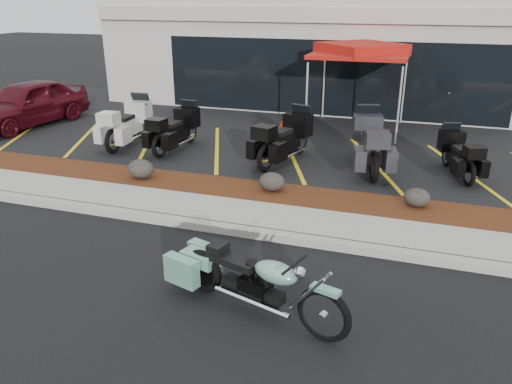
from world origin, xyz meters
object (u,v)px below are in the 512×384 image
(hero_cruiser, at_px, (325,307))
(traffic_cone, at_px, (282,127))
(touring_white, at_px, (141,115))
(parked_car, at_px, (26,103))
(popup_canopy, at_px, (361,51))

(hero_cruiser, height_order, traffic_cone, hero_cruiser)
(touring_white, bearing_deg, parked_car, 84.81)
(parked_car, distance_m, traffic_cone, 8.50)
(popup_canopy, bearing_deg, touring_white, -143.85)
(popup_canopy, bearing_deg, traffic_cone, -138.29)
(parked_car, bearing_deg, touring_white, 4.94)
(touring_white, relative_size, traffic_cone, 5.35)
(touring_white, distance_m, traffic_cone, 4.32)
(hero_cruiser, xyz_separation_m, popup_canopy, (-1.05, 10.74, 2.09))
(parked_car, height_order, popup_canopy, popup_canopy)
(hero_cruiser, distance_m, traffic_cone, 9.90)
(hero_cruiser, height_order, parked_car, parked_car)
(traffic_cone, bearing_deg, parked_car, -169.43)
(parked_car, bearing_deg, traffic_cone, 18.05)
(parked_car, distance_m, popup_canopy, 10.97)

